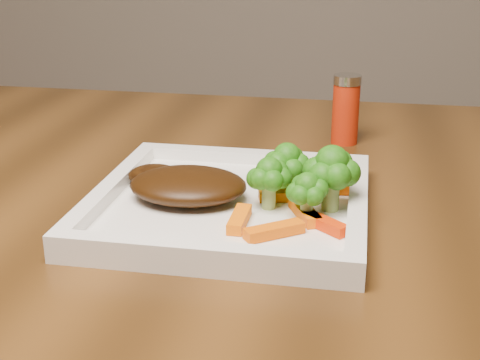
# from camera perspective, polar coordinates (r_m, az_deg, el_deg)

# --- Properties ---
(plate) EXTENTS (0.27, 0.27, 0.01)m
(plate) POSITION_cam_1_polar(r_m,az_deg,el_deg) (0.67, -0.84, -2.42)
(plate) COLOR white
(plate) RESTS_ON dining_table
(steak) EXTENTS (0.12, 0.10, 0.03)m
(steak) POSITION_cam_1_polar(r_m,az_deg,el_deg) (0.68, -4.45, -0.45)
(steak) COLOR #351C08
(steak) RESTS_ON plate
(broccoli_0) EXTENTS (0.07, 0.07, 0.07)m
(broccoli_0) POSITION_cam_1_polar(r_m,az_deg,el_deg) (0.68, 4.01, 1.45)
(broccoli_0) COLOR #267313
(broccoli_0) RESTS_ON plate
(broccoli_1) EXTENTS (0.07, 0.07, 0.06)m
(broccoli_1) POSITION_cam_1_polar(r_m,az_deg,el_deg) (0.65, 7.80, 0.12)
(broccoli_1) COLOR #1E6C12
(broccoli_1) RESTS_ON plate
(broccoli_2) EXTENTS (0.05, 0.05, 0.06)m
(broccoli_2) POSITION_cam_1_polar(r_m,az_deg,el_deg) (0.62, 5.75, -0.87)
(broccoli_2) COLOR #367613
(broccoli_2) RESTS_ON plate
(broccoli_3) EXTENTS (0.06, 0.06, 0.06)m
(broccoli_3) POSITION_cam_1_polar(r_m,az_deg,el_deg) (0.65, 2.50, 0.14)
(broccoli_3) COLOR #276210
(broccoli_3) RESTS_ON plate
(carrot_0) EXTENTS (0.05, 0.05, 0.01)m
(carrot_0) POSITION_cam_1_polar(r_m,az_deg,el_deg) (0.60, 2.94, -4.34)
(carrot_0) COLOR #F06003
(carrot_0) RESTS_ON plate
(carrot_1) EXTENTS (0.05, 0.04, 0.01)m
(carrot_1) POSITION_cam_1_polar(r_m,az_deg,el_deg) (0.61, 7.26, -3.73)
(carrot_1) COLOR red
(carrot_1) RESTS_ON plate
(carrot_2) EXTENTS (0.01, 0.05, 0.01)m
(carrot_2) POSITION_cam_1_polar(r_m,az_deg,el_deg) (0.62, -0.05, -3.36)
(carrot_2) COLOR #FA6B04
(carrot_2) RESTS_ON plate
(carrot_3) EXTENTS (0.05, 0.02, 0.01)m
(carrot_3) POSITION_cam_1_polar(r_m,az_deg,el_deg) (0.70, 7.84, -0.72)
(carrot_3) COLOR #F95904
(carrot_3) RESTS_ON plate
(carrot_5) EXTENTS (0.04, 0.06, 0.01)m
(carrot_5) POSITION_cam_1_polar(r_m,az_deg,el_deg) (0.64, 5.56, -2.75)
(carrot_5) COLOR #FF6D04
(carrot_5) RESTS_ON plate
(carrot_6) EXTENTS (0.06, 0.03, 0.01)m
(carrot_6) POSITION_cam_1_polar(r_m,az_deg,el_deg) (0.68, 4.25, -1.27)
(carrot_6) COLOR orange
(carrot_6) RESTS_ON plate
(spice_shaker) EXTENTS (0.04, 0.04, 0.09)m
(spice_shaker) POSITION_cam_1_polar(r_m,az_deg,el_deg) (0.90, 9.01, 5.96)
(spice_shaker) COLOR #BB240A
(spice_shaker) RESTS_ON dining_table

